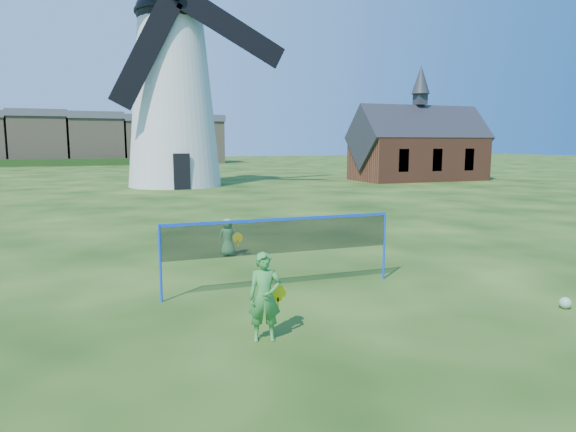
{
  "coord_description": "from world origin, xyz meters",
  "views": [
    {
      "loc": [
        -3.66,
        -10.04,
        3.1
      ],
      "look_at": [
        0.2,
        0.5,
        1.5
      ],
      "focal_mm": 31.87,
      "sensor_mm": 36.0,
      "label": 1
    }
  ],
  "objects_px": {
    "chapel": "(418,148)",
    "player_girl": "(265,297)",
    "player_boy": "(228,237)",
    "badminton_net": "(281,237)",
    "play_ball": "(565,303)",
    "windmill": "(173,88)"
  },
  "relations": [
    {
      "from": "player_boy",
      "to": "play_ball",
      "type": "bearing_deg",
      "value": 141.32
    },
    {
      "from": "windmill",
      "to": "player_boy",
      "type": "relative_size",
      "value": 19.32
    },
    {
      "from": "player_boy",
      "to": "play_ball",
      "type": "height_order",
      "value": "player_boy"
    },
    {
      "from": "player_girl",
      "to": "badminton_net",
      "type": "bearing_deg",
      "value": 79.86
    },
    {
      "from": "player_girl",
      "to": "play_ball",
      "type": "xyz_separation_m",
      "value": [
        5.81,
        -0.47,
        -0.6
      ]
    },
    {
      "from": "windmill",
      "to": "badminton_net",
      "type": "bearing_deg",
      "value": -93.28
    },
    {
      "from": "player_girl",
      "to": "player_boy",
      "type": "height_order",
      "value": "player_girl"
    },
    {
      "from": "player_girl",
      "to": "player_boy",
      "type": "bearing_deg",
      "value": 96.15
    },
    {
      "from": "windmill",
      "to": "chapel",
      "type": "height_order",
      "value": "windmill"
    },
    {
      "from": "chapel",
      "to": "player_boy",
      "type": "distance_m",
      "value": 32.14
    },
    {
      "from": "windmill",
      "to": "player_boy",
      "type": "height_order",
      "value": "windmill"
    },
    {
      "from": "chapel",
      "to": "player_girl",
      "type": "bearing_deg",
      "value": -127.82
    },
    {
      "from": "play_ball",
      "to": "windmill",
      "type": "bearing_deg",
      "value": 95.61
    },
    {
      "from": "windmill",
      "to": "play_ball",
      "type": "distance_m",
      "value": 31.79
    },
    {
      "from": "chapel",
      "to": "play_ball",
      "type": "height_order",
      "value": "chapel"
    },
    {
      "from": "windmill",
      "to": "chapel",
      "type": "bearing_deg",
      "value": -2.57
    },
    {
      "from": "windmill",
      "to": "play_ball",
      "type": "relative_size",
      "value": 92.59
    },
    {
      "from": "chapel",
      "to": "play_ball",
      "type": "distance_m",
      "value": 34.62
    },
    {
      "from": "player_girl",
      "to": "player_boy",
      "type": "xyz_separation_m",
      "value": [
        0.89,
        6.2,
        -0.18
      ]
    },
    {
      "from": "badminton_net",
      "to": "play_ball",
      "type": "xyz_separation_m",
      "value": [
        4.63,
        -3.05,
        -1.03
      ]
    },
    {
      "from": "chapel",
      "to": "badminton_net",
      "type": "xyz_separation_m",
      "value": [
        -21.73,
        -26.93,
        -1.52
      ]
    },
    {
      "from": "chapel",
      "to": "player_girl",
      "type": "height_order",
      "value": "chapel"
    }
  ]
}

